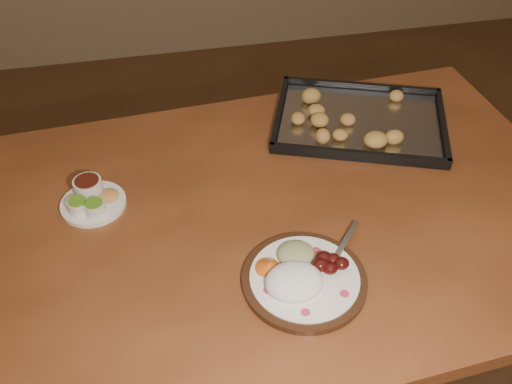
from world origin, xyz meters
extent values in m
plane|color=#51391C|center=(0.00, 0.00, 0.00)|extent=(4.00, 4.00, 0.00)
cube|color=brown|center=(-0.27, -0.14, 0.73)|extent=(1.56, 1.00, 0.04)
cylinder|color=#4F3617|center=(0.38, 0.28, 0.35)|extent=(0.07, 0.07, 0.71)
cylinder|color=black|center=(-0.21, -0.34, 0.76)|extent=(0.24, 0.24, 0.01)
cylinder|color=white|center=(-0.21, -0.34, 0.77)|extent=(0.21, 0.21, 0.01)
ellipsoid|color=#D53346|center=(-0.23, -0.42, 0.77)|extent=(0.02, 0.02, 0.00)
ellipsoid|color=#D53346|center=(-0.14, -0.40, 0.77)|extent=(0.02, 0.02, 0.00)
ellipsoid|color=#D53346|center=(-0.17, -0.28, 0.77)|extent=(0.02, 0.02, 0.00)
ellipsoid|color=#D53346|center=(-0.28, -0.36, 0.77)|extent=(0.02, 0.02, 0.00)
ellipsoid|color=white|center=(-0.23, -0.36, 0.78)|extent=(0.14, 0.13, 0.05)
ellipsoid|color=#4E0E0B|center=(-0.16, -0.34, 0.78)|extent=(0.03, 0.03, 0.02)
ellipsoid|color=#4E0E0B|center=(-0.14, -0.32, 0.78)|extent=(0.03, 0.03, 0.02)
ellipsoid|color=#4E0E0B|center=(-0.16, -0.31, 0.78)|extent=(0.03, 0.03, 0.02)
ellipsoid|color=#4E0E0B|center=(-0.13, -0.33, 0.78)|extent=(0.03, 0.03, 0.02)
ellipsoid|color=#4E0E0B|center=(-0.17, -0.33, 0.78)|extent=(0.03, 0.03, 0.02)
ellipsoid|color=tan|center=(-0.21, -0.29, 0.78)|extent=(0.10, 0.09, 0.03)
cone|color=#D35413|center=(-0.27, -0.31, 0.78)|extent=(0.08, 0.08, 0.02)
cube|color=silver|center=(-0.10, -0.27, 0.77)|extent=(0.08, 0.10, 0.00)
cube|color=silver|center=(-0.14, -0.31, 0.77)|extent=(0.04, 0.04, 0.00)
cylinder|color=silver|center=(-0.15, -0.34, 0.77)|extent=(0.02, 0.02, 0.00)
cylinder|color=silver|center=(-0.15, -0.33, 0.77)|extent=(0.02, 0.02, 0.00)
cylinder|color=silver|center=(-0.15, -0.33, 0.77)|extent=(0.02, 0.02, 0.00)
cylinder|color=silver|center=(-0.16, -0.33, 0.77)|extent=(0.02, 0.02, 0.00)
cylinder|color=white|center=(-0.60, -0.04, 0.76)|extent=(0.14, 0.14, 0.01)
cylinder|color=silver|center=(-0.63, -0.06, 0.77)|extent=(0.04, 0.04, 0.03)
cylinder|color=#4E881B|center=(-0.63, -0.06, 0.79)|extent=(0.04, 0.04, 0.00)
cylinder|color=silver|center=(-0.60, -0.07, 0.77)|extent=(0.04, 0.04, 0.03)
cylinder|color=#4E881B|center=(-0.60, -0.07, 0.79)|extent=(0.04, 0.04, 0.00)
cylinder|color=silver|center=(-0.61, 0.00, 0.78)|extent=(0.06, 0.06, 0.04)
cylinder|color=#3E130B|center=(-0.61, 0.00, 0.80)|extent=(0.05, 0.05, 0.00)
ellipsoid|color=#CE8A48|center=(-0.57, -0.03, 0.77)|extent=(0.04, 0.04, 0.02)
cube|color=black|center=(0.08, 0.14, 0.75)|extent=(0.52, 0.45, 0.01)
cube|color=black|center=(0.13, 0.28, 0.77)|extent=(0.41, 0.16, 0.02)
cube|color=black|center=(0.02, -0.01, 0.77)|extent=(0.41, 0.16, 0.02)
cube|color=black|center=(0.27, 0.06, 0.77)|extent=(0.12, 0.30, 0.02)
cube|color=black|center=(-0.12, 0.21, 0.77)|extent=(0.12, 0.30, 0.02)
cube|color=silver|center=(0.08, 0.14, 0.76)|extent=(0.48, 0.41, 0.00)
ellipsoid|color=gold|center=(0.13, 0.12, 0.78)|extent=(0.05, 0.05, 0.03)
ellipsoid|color=gold|center=(0.18, 0.14, 0.78)|extent=(0.07, 0.07, 0.03)
ellipsoid|color=gold|center=(0.13, 0.21, 0.78)|extent=(0.06, 0.06, 0.03)
ellipsoid|color=gold|center=(0.05, 0.20, 0.78)|extent=(0.06, 0.06, 0.03)
ellipsoid|color=gold|center=(0.02, 0.21, 0.78)|extent=(0.07, 0.07, 0.03)
ellipsoid|color=gold|center=(0.02, 0.15, 0.78)|extent=(0.05, 0.05, 0.03)
ellipsoid|color=gold|center=(-0.03, 0.13, 0.78)|extent=(0.07, 0.07, 0.03)
ellipsoid|color=gold|center=(0.02, 0.06, 0.78)|extent=(0.06, 0.06, 0.03)
ellipsoid|color=gold|center=(0.10, 0.07, 0.78)|extent=(0.06, 0.06, 0.03)
ellipsoid|color=gold|center=(0.13, 0.06, 0.78)|extent=(0.07, 0.07, 0.03)
camera|label=1|loc=(-0.44, -1.00, 1.62)|focal=40.00mm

